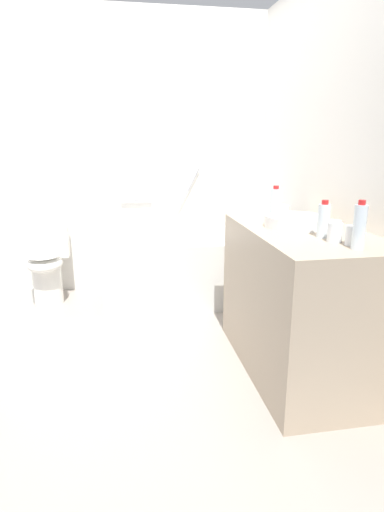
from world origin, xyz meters
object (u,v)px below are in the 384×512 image
Objects in this scene: sink_faucet at (326,221)px; water_bottle_2 at (359,227)px; toilet at (47,264)px; water_bottle_0 at (324,220)px; sink_basin at (294,221)px; water_bottle_1 at (275,202)px; drinking_glass_0 at (353,236)px; drinking_glass_2 at (335,232)px; drinking_glass_3 at (334,228)px; toilet_paper_roll at (28,296)px; bathtub at (185,265)px; drinking_glass_1 at (283,212)px.

sink_faucet is 0.65× the size of water_bottle_2.
water_bottle_0 reaches higher than toilet.
toilet is at bearing 140.75° from sink_basin.
water_bottle_2 is (0.06, -0.93, 0.02)m from water_bottle_1.
drinking_glass_0 is 0.09m from drinking_glass_2.
sink_basin is at bearing 50.21° from toilet.
drinking_glass_3 reaches higher than toilet_paper_roll.
bathtub is 17.07× the size of drinking_glass_1.
water_bottle_1 is 2.28m from toilet_paper_roll.
toilet is (-1.19, 0.10, 0.04)m from bathtub.
drinking_glass_2 is (-0.03, 0.16, -0.06)m from water_bottle_2.
water_bottle_0 is at bearing 109.69° from drinking_glass_0.
drinking_glass_0 is (-0.10, -0.46, 0.02)m from sink_faucet.
water_bottle_0 reaches higher than drinking_glass_3.
sink_basin is 0.55m from water_bottle_2.
toilet is at bearing 150.27° from water_bottle_1.
sink_basin is 0.29m from drinking_glass_1.
water_bottle_1 is at bearing 93.41° from water_bottle_2.
bathtub is 1.20m from toilet.
toilet is 2.44m from drinking_glass_3.
toilet is 0.33m from toilet_paper_roll.
water_bottle_0 is (0.49, -1.52, 0.67)m from bathtub.
bathtub is at bearing 106.69° from water_bottle_2.
water_bottle_2 reaches higher than drinking_glass_3.
toilet is 8.27× the size of drinking_glass_3.
drinking_glass_1 is 1.02× the size of drinking_glass_3.
toilet_paper_roll is at bearing 139.04° from water_bottle_0.
drinking_glass_2 is (0.01, -0.11, -0.04)m from water_bottle_0.
drinking_glass_0 is 0.96× the size of drinking_glass_2.
water_bottle_2 is 2.36× the size of drinking_glass_2.
water_bottle_0 is at bearing -40.96° from toilet_paper_roll.
drinking_glass_3 is 2.66m from toilet_paper_roll.
drinking_glass_2 is at bearing -72.91° from bathtub.
water_bottle_0 is 2.35× the size of drinking_glass_1.
water_bottle_0 reaches higher than drinking_glass_2.
drinking_glass_1 is at bearing 89.38° from water_bottle_0.
drinking_glass_1 reaches higher than toilet.
drinking_glass_3 is at bearing -39.20° from toilet_paper_roll.
sink_basin is 3.49× the size of drinking_glass_2.
bathtub is at bearing 107.09° from drinking_glass_2.
drinking_glass_3 is (0.12, -0.25, 0.01)m from sink_basin.
water_bottle_1 is at bearing 99.42° from drinking_glass_1.
drinking_glass_0 is at bearing -85.48° from drinking_glass_1.
sink_basin is 0.20m from sink_faucet.
water_bottle_2 is at bearing -96.92° from drinking_glass_3.
water_bottle_1 reaches higher than toilet_paper_roll.
toilet is 2.20m from sink_basin.
bathtub is at bearing 107.83° from water_bottle_0.
water_bottle_0 is 0.20m from drinking_glass_0.
drinking_glass_2 reaches higher than drinking_glass_3.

